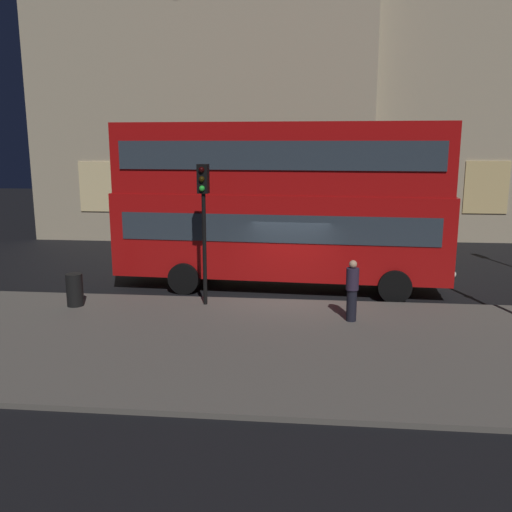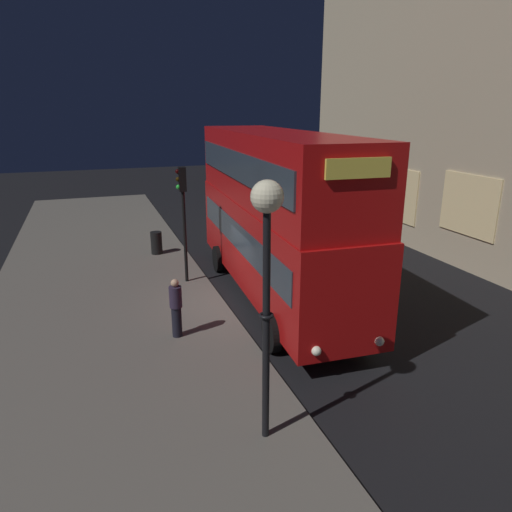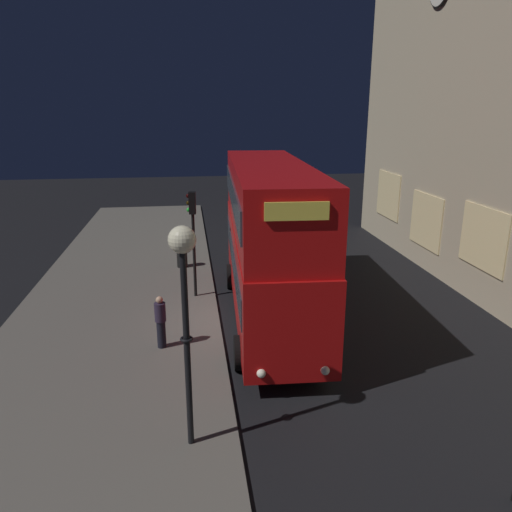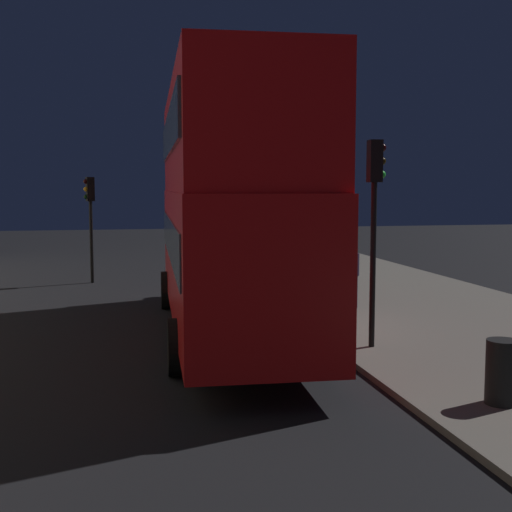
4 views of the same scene
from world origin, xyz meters
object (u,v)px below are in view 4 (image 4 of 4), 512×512
traffic_light_far_side (90,207)px  pedestrian (353,276)px  double_decker_bus (228,200)px  street_lamp (280,167)px  litter_bin (502,372)px  traffic_light_near_kerb (375,200)px

traffic_light_far_side → pedestrian: bearing=30.5°
traffic_light_far_side → pedestrian: size_ratio=2.19×
pedestrian → double_decker_bus: bearing=21.1°
double_decker_bus → street_lamp: 7.71m
traffic_light_far_side → street_lamp: 6.92m
street_lamp → traffic_light_far_side: bearing=68.4°
pedestrian → litter_bin: size_ratio=1.73×
double_decker_bus → pedestrian: size_ratio=6.63×
double_decker_bus → traffic_light_far_side: (9.55, 3.34, -0.41)m
double_decker_bus → street_lamp: double_decker_bus is taller
traffic_light_near_kerb → litter_bin: traffic_light_near_kerb is taller
litter_bin → double_decker_bus: bearing=28.0°
double_decker_bus → pedestrian: bearing=-57.0°
traffic_light_far_side → pedestrian: (-7.34, -7.17, -1.71)m
street_lamp → pedestrian: street_lamp is taller
traffic_light_far_side → street_lamp: street_lamp is taller
double_decker_bus → pedestrian: 4.90m
traffic_light_near_kerb → street_lamp: street_lamp is taller
street_lamp → litter_bin: size_ratio=5.11×
street_lamp → double_decker_bus: bearing=157.1°
litter_bin → pedestrian: bearing=-4.3°
traffic_light_near_kerb → traffic_light_far_side: bearing=32.4°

